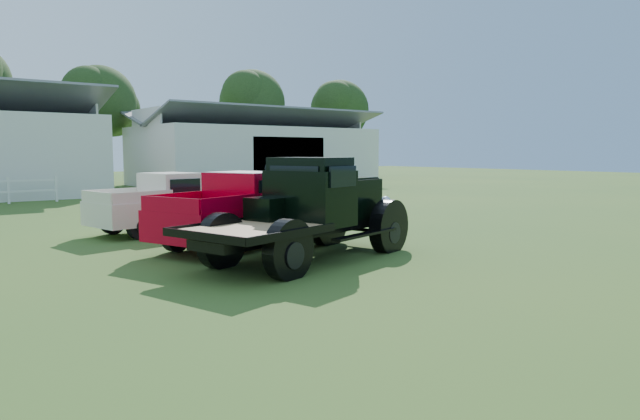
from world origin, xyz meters
TOP-DOWN VIEW (x-y plane):
  - ground at (0.00, 0.00)m, footprint 120.00×120.00m
  - shed_right at (14.00, 27.00)m, footprint 16.80×9.20m
  - tree_c at (5.00, 33.00)m, footprint 5.40×5.40m
  - tree_d at (18.00, 34.00)m, footprint 6.00×6.00m
  - tree_e at (26.00, 32.00)m, footprint 5.70×5.70m
  - vintage_flatbed at (-0.22, 1.11)m, footprint 5.96×3.63m
  - red_pickup at (-0.36, 3.56)m, footprint 5.44×3.56m
  - white_pickup at (-0.86, 7.12)m, footprint 4.83×2.59m
  - misc_car_blue at (6.57, 13.85)m, footprint 4.71×2.15m
  - misc_car_grey at (9.89, 13.78)m, footprint 5.28×3.21m

SIDE VIEW (x-z plane):
  - ground at x=0.00m, z-range 0.00..0.00m
  - misc_car_blue at x=6.57m, z-range 0.00..1.57m
  - misc_car_grey at x=9.89m, z-range 0.00..1.64m
  - white_pickup at x=-0.86m, z-range 0.00..1.68m
  - red_pickup at x=-0.36m, z-range 0.00..1.85m
  - vintage_flatbed at x=-0.22m, z-range 0.00..2.21m
  - shed_right at x=14.00m, z-range 0.00..5.20m
  - tree_c at x=5.00m, z-range 0.00..9.00m
  - tree_e at x=26.00m, z-range 0.00..9.50m
  - tree_d at x=18.00m, z-range 0.00..10.00m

